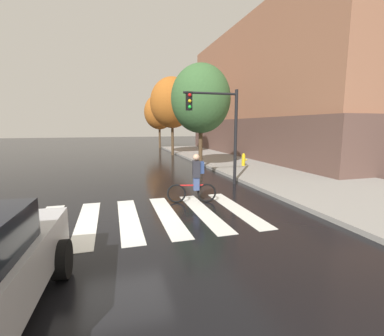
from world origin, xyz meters
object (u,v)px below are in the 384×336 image
fire_hydrant (244,160)px  street_tree_near (201,99)px  cyclist (195,179)px  traffic_light_near (219,121)px  street_tree_mid (172,103)px  street_tree_far (159,112)px

fire_hydrant → street_tree_near: street_tree_near is taller
cyclist → traffic_light_near: size_ratio=0.40×
cyclist → traffic_light_near: bearing=53.5°
street_tree_near → street_tree_mid: street_tree_mid is taller
fire_hydrant → street_tree_mid: 10.08m
traffic_light_near → street_tree_near: (0.64, 4.48, 1.34)m
street_tree_near → street_tree_far: (0.37, 16.78, 0.02)m
fire_hydrant → cyclist: bearing=-128.0°
street_tree_near → street_tree_mid: bearing=89.0°
traffic_light_near → street_tree_far: street_tree_far is taller
cyclist → fire_hydrant: (5.22, 6.69, -0.31)m
cyclist → street_tree_mid: 16.17m
traffic_light_near → fire_hydrant: 5.94m
traffic_light_near → fire_hydrant: bearing=51.2°
fire_hydrant → street_tree_near: size_ratio=0.13×
cyclist → fire_hydrant: 8.49m
cyclist → traffic_light_near: 3.63m
fire_hydrant → street_tree_mid: bearing=106.7°
traffic_light_near → street_tree_near: 4.72m
fire_hydrant → street_tree_mid: size_ratio=0.11×
traffic_light_near → fire_hydrant: traffic_light_near is taller
traffic_light_near → street_tree_far: 21.32m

